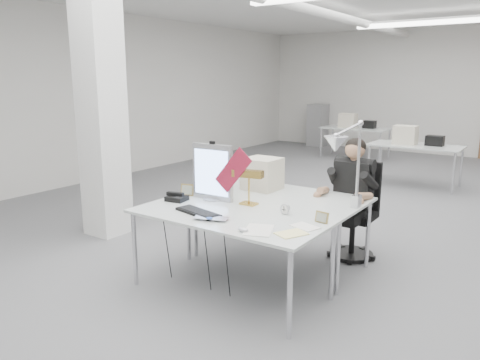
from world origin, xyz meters
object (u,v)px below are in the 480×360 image
(seated_person, at_px, (353,179))
(monitor, at_px, (213,172))
(office_chair, at_px, (354,207))
(architect_lamp, at_px, (348,161))
(desk_main, at_px, (230,216))
(desk_phone, at_px, (177,198))
(beige_monitor, at_px, (262,174))
(laptop, at_px, (209,220))
(bankers_lamp, at_px, (249,187))

(seated_person, xyz_separation_m, monitor, (-1.05, -1.11, 0.14))
(office_chair, height_order, architect_lamp, architect_lamp)
(desk_main, relative_size, desk_phone, 9.50)
(office_chair, height_order, beige_monitor, office_chair)
(laptop, bearing_deg, beige_monitor, 82.16)
(desk_main, height_order, beige_monitor, beige_monitor)
(desk_main, bearing_deg, office_chair, 67.99)
(desk_phone, height_order, architect_lamp, architect_lamp)
(desk_main, relative_size, laptop, 5.96)
(desk_phone, xyz_separation_m, architect_lamp, (1.56, 0.54, 0.46))
(office_chair, relative_size, desk_phone, 6.14)
(desk_main, relative_size, seated_person, 2.27)
(desk_main, distance_m, bankers_lamp, 0.42)
(seated_person, relative_size, laptop, 2.63)
(architect_lamp, bearing_deg, office_chair, 122.42)
(desk_main, xyz_separation_m, monitor, (-0.45, 0.33, 0.29))
(laptop, bearing_deg, desk_main, 66.59)
(office_chair, relative_size, bankers_lamp, 3.23)
(seated_person, relative_size, bankers_lamp, 2.20)
(laptop, bearing_deg, bankers_lamp, 72.60)
(desk_phone, relative_size, architect_lamp, 0.20)
(desk_phone, distance_m, architect_lamp, 1.72)
(desk_phone, bearing_deg, laptop, -35.99)
(laptop, relative_size, architect_lamp, 0.31)
(laptop, distance_m, bankers_lamp, 0.67)
(bankers_lamp, height_order, beige_monitor, bankers_lamp)
(seated_person, bearing_deg, beige_monitor, -154.21)
(seated_person, xyz_separation_m, desk_phone, (-1.31, -1.35, -0.12))
(desk_main, bearing_deg, desk_phone, 173.32)
(seated_person, distance_m, desk_phone, 1.89)
(laptop, bearing_deg, architect_lamp, 26.38)
(office_chair, distance_m, beige_monitor, 1.06)
(monitor, bearing_deg, bankers_lamp, 4.01)
(monitor, xyz_separation_m, desk_phone, (-0.27, -0.24, -0.26))
(desk_main, bearing_deg, bankers_lamp, 96.44)
(seated_person, bearing_deg, laptop, -110.57)
(monitor, bearing_deg, beige_monitor, 73.07)
(laptop, relative_size, bankers_lamp, 0.84)
(bankers_lamp, distance_m, beige_monitor, 0.66)
(monitor, bearing_deg, desk_phone, -140.94)
(seated_person, bearing_deg, architect_lamp, -73.40)
(bankers_lamp, bearing_deg, desk_main, -95.81)
(desk_main, distance_m, beige_monitor, 1.05)
(monitor, distance_m, bankers_lamp, 0.42)
(office_chair, bearing_deg, architect_lamp, -74.35)
(laptop, height_order, desk_phone, desk_phone)
(desk_main, distance_m, laptop, 0.27)
(office_chair, relative_size, beige_monitor, 3.18)
(beige_monitor, bearing_deg, office_chair, 30.62)
(monitor, relative_size, desk_phone, 2.98)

